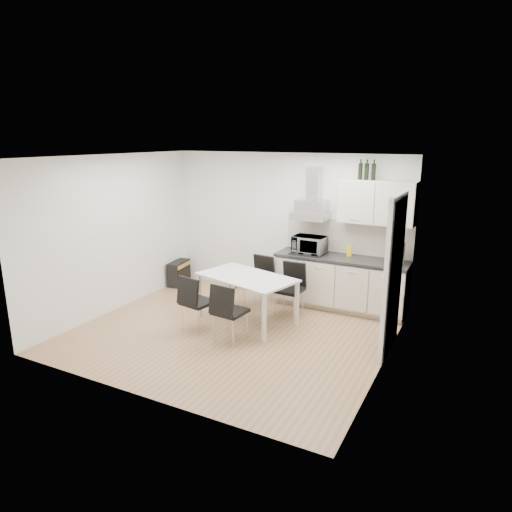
{
  "coord_description": "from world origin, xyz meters",
  "views": [
    {
      "loc": [
        3.26,
        -5.51,
        2.86
      ],
      "look_at": [
        0.17,
        0.48,
        1.1
      ],
      "focal_mm": 32.0,
      "sensor_mm": 36.0,
      "label": 1
    }
  ],
  "objects_px": {
    "dining_table": "(247,281)",
    "chair_far_left": "(258,282)",
    "chair_near_left": "(198,303)",
    "chair_far_right": "(289,291)",
    "kitchenette": "(344,262)",
    "guitar_amp": "(179,273)",
    "floor_speaker": "(235,279)",
    "chair_near_right": "(230,312)"
  },
  "relations": [
    {
      "from": "chair_near_left",
      "to": "guitar_amp",
      "type": "bearing_deg",
      "value": 144.19
    },
    {
      "from": "chair_near_left",
      "to": "chair_far_right",
      "type": "bearing_deg",
      "value": 59.49
    },
    {
      "from": "chair_near_left",
      "to": "guitar_amp",
      "type": "distance_m",
      "value": 2.35
    },
    {
      "from": "guitar_amp",
      "to": "kitchenette",
      "type": "bearing_deg",
      "value": -4.5
    },
    {
      "from": "chair_near_left",
      "to": "floor_speaker",
      "type": "distance_m",
      "value": 2.15
    },
    {
      "from": "chair_near_right",
      "to": "floor_speaker",
      "type": "relative_size",
      "value": 2.95
    },
    {
      "from": "kitchenette",
      "to": "guitar_amp",
      "type": "distance_m",
      "value": 3.36
    },
    {
      "from": "chair_near_left",
      "to": "chair_near_right",
      "type": "bearing_deg",
      "value": 1.08
    },
    {
      "from": "chair_near_left",
      "to": "chair_near_right",
      "type": "relative_size",
      "value": 1.0
    },
    {
      "from": "kitchenette",
      "to": "chair_far_left",
      "type": "relative_size",
      "value": 2.86
    },
    {
      "from": "chair_far_right",
      "to": "guitar_amp",
      "type": "height_order",
      "value": "chair_far_right"
    },
    {
      "from": "dining_table",
      "to": "floor_speaker",
      "type": "distance_m",
      "value": 1.83
    },
    {
      "from": "chair_far_left",
      "to": "chair_near_right",
      "type": "relative_size",
      "value": 1.0
    },
    {
      "from": "dining_table",
      "to": "chair_far_left",
      "type": "relative_size",
      "value": 1.91
    },
    {
      "from": "dining_table",
      "to": "chair_near_right",
      "type": "bearing_deg",
      "value": -64.37
    },
    {
      "from": "chair_far_left",
      "to": "chair_near_right",
      "type": "bearing_deg",
      "value": 107.25
    },
    {
      "from": "kitchenette",
      "to": "guitar_amp",
      "type": "xyz_separation_m",
      "value": [
        -3.3,
        -0.21,
        -0.59
      ]
    },
    {
      "from": "kitchenette",
      "to": "guitar_amp",
      "type": "relative_size",
      "value": 4.25
    },
    {
      "from": "chair_near_left",
      "to": "chair_near_right",
      "type": "distance_m",
      "value": 0.63
    },
    {
      "from": "chair_near_right",
      "to": "floor_speaker",
      "type": "distance_m",
      "value": 2.48
    },
    {
      "from": "dining_table",
      "to": "floor_speaker",
      "type": "bearing_deg",
      "value": 141.11
    },
    {
      "from": "floor_speaker",
      "to": "chair_far_left",
      "type": "bearing_deg",
      "value": -23.86
    },
    {
      "from": "chair_near_left",
      "to": "floor_speaker",
      "type": "xyz_separation_m",
      "value": [
        -0.54,
        2.07,
        -0.29
      ]
    },
    {
      "from": "guitar_amp",
      "to": "chair_far_right",
      "type": "bearing_deg",
      "value": -19.7
    },
    {
      "from": "dining_table",
      "to": "guitar_amp",
      "type": "height_order",
      "value": "dining_table"
    },
    {
      "from": "chair_far_right",
      "to": "dining_table",
      "type": "bearing_deg",
      "value": 47.24
    },
    {
      "from": "dining_table",
      "to": "chair_near_left",
      "type": "height_order",
      "value": "chair_near_left"
    },
    {
      "from": "chair_near_left",
      "to": "floor_speaker",
      "type": "relative_size",
      "value": 2.95
    },
    {
      "from": "kitchenette",
      "to": "chair_far_left",
      "type": "distance_m",
      "value": 1.5
    },
    {
      "from": "kitchenette",
      "to": "floor_speaker",
      "type": "height_order",
      "value": "kitchenette"
    },
    {
      "from": "kitchenette",
      "to": "chair_near_right",
      "type": "distance_m",
      "value": 2.29
    },
    {
      "from": "kitchenette",
      "to": "chair_near_right",
      "type": "height_order",
      "value": "kitchenette"
    },
    {
      "from": "kitchenette",
      "to": "chair_near_right",
      "type": "bearing_deg",
      "value": -117.68
    },
    {
      "from": "chair_near_right",
      "to": "floor_speaker",
      "type": "xyz_separation_m",
      "value": [
        -1.16,
        2.17,
        -0.29
      ]
    },
    {
      "from": "kitchenette",
      "to": "dining_table",
      "type": "distance_m",
      "value": 1.73
    },
    {
      "from": "kitchenette",
      "to": "floor_speaker",
      "type": "xyz_separation_m",
      "value": [
        -2.21,
        0.17,
        -0.68
      ]
    },
    {
      "from": "kitchenette",
      "to": "chair_near_left",
      "type": "bearing_deg",
      "value": -131.36
    },
    {
      "from": "dining_table",
      "to": "chair_near_right",
      "type": "height_order",
      "value": "chair_near_right"
    },
    {
      "from": "chair_far_right",
      "to": "chair_near_left",
      "type": "xyz_separation_m",
      "value": [
        -1.0,
        -1.15,
        0.0
      ]
    },
    {
      "from": "chair_near_left",
      "to": "guitar_amp",
      "type": "xyz_separation_m",
      "value": [
        -1.63,
        1.69,
        -0.2
      ]
    },
    {
      "from": "chair_far_left",
      "to": "chair_near_left",
      "type": "height_order",
      "value": "same"
    },
    {
      "from": "chair_far_right",
      "to": "chair_near_right",
      "type": "bearing_deg",
      "value": 76.01
    }
  ]
}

